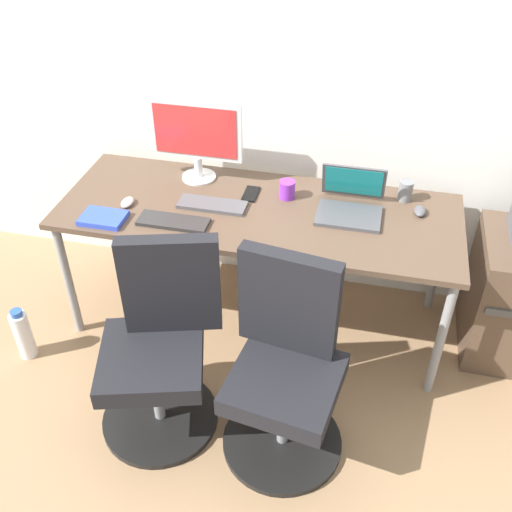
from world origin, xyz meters
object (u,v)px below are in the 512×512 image
at_px(office_chair_left, 160,349).
at_px(coffee_mug, 287,189).
at_px(water_bottle_on_floor, 23,334).
at_px(open_laptop, 351,202).
at_px(desktop_monitor, 196,135).
at_px(office_chair_right, 285,370).

bearing_deg(office_chair_left, coffee_mug, 65.73).
height_order(water_bottle_on_floor, open_laptop, open_laptop).
relative_size(water_bottle_on_floor, coffee_mug, 3.37).
distance_m(office_chair_left, desktop_monitor, 1.11).
relative_size(office_chair_right, coffee_mug, 10.22).
distance_m(water_bottle_on_floor, open_laptop, 1.80).
bearing_deg(office_chair_right, water_bottle_on_floor, 172.83).
distance_m(office_chair_left, coffee_mug, 1.02).
height_order(office_chair_left, coffee_mug, office_chair_left).
distance_m(office_chair_right, coffee_mug, 0.95).
relative_size(office_chair_left, coffee_mug, 10.22).
xyz_separation_m(water_bottle_on_floor, open_laptop, (1.56, 0.64, 0.63)).
relative_size(office_chair_left, open_laptop, 3.03).
relative_size(office_chair_left, office_chair_right, 1.00).
xyz_separation_m(office_chair_right, desktop_monitor, (-0.66, 0.95, 0.55)).
bearing_deg(open_laptop, office_chair_right, -101.01).
xyz_separation_m(water_bottle_on_floor, coffee_mug, (1.23, 0.69, 0.63)).
bearing_deg(office_chair_left, desktop_monitor, 96.04).
height_order(open_laptop, coffee_mug, open_laptop).
bearing_deg(open_laptop, office_chair_left, -131.33).
xyz_separation_m(office_chair_left, coffee_mug, (0.39, 0.87, 0.35)).
xyz_separation_m(desktop_monitor, open_laptop, (0.82, -0.14, -0.20)).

